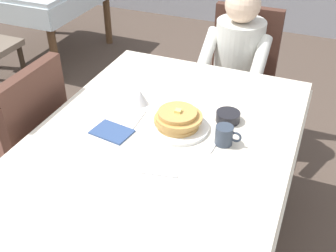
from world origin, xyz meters
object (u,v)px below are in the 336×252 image
breakfast_stack (178,119)px  syrup_pitcher (140,97)px  spoon_near_edge (158,174)px  chair_left_side (26,137)px  chair_diner (240,70)px  knife_right_of_plate (218,140)px  diner_person (236,60)px  plate_breakfast (178,127)px  fork_left_of_plate (138,121)px  bowl_butter (228,117)px  dining_table_main (161,154)px  cup_coffee (225,135)px

breakfast_stack → syrup_pitcher: size_ratio=2.69×
breakfast_stack → syrup_pitcher: (-0.24, 0.12, -0.01)m
spoon_near_edge → chair_left_side: bearing=154.4°
chair_diner → syrup_pitcher: size_ratio=11.62×
chair_diner → knife_right_of_plate: chair_diner is taller
diner_person → spoon_near_edge: 1.24m
plate_breakfast → breakfast_stack: breakfast_stack is taller
fork_left_of_plate → spoon_near_edge: 0.38m
chair_left_side → knife_right_of_plate: 1.03m
chair_diner → bowl_butter: bearing=99.2°
chair_left_side → syrup_pitcher: bearing=-69.0°
bowl_butter → diner_person: bearing=101.0°
syrup_pitcher → dining_table_main: bearing=-47.0°
bowl_butter → cup_coffee: bearing=-79.8°
diner_person → bowl_butter: size_ratio=10.18×
chair_diner → breakfast_stack: bearing=87.8°
plate_breakfast → spoon_near_edge: bearing=-82.6°
bowl_butter → knife_right_of_plate: 0.16m
dining_table_main → knife_right_of_plate: size_ratio=7.62×
chair_diner → diner_person: bearing=90.0°
chair_left_side → bowl_butter: 1.05m
knife_right_of_plate → breakfast_stack: bearing=87.2°
diner_person → chair_diner: bearing=-90.0°
cup_coffee → diner_person: bearing=100.8°
chair_left_side → cup_coffee: size_ratio=8.23×
fork_left_of_plate → spoon_near_edge: (0.23, -0.30, 0.00)m
fork_left_of_plate → knife_right_of_plate: bearing=-92.9°
bowl_butter → chair_left_side: bearing=-166.7°
syrup_pitcher → knife_right_of_plate: syrup_pitcher is taller
breakfast_stack → knife_right_of_plate: 0.20m
chair_diner → spoon_near_edge: size_ratio=6.20×
plate_breakfast → cup_coffee: size_ratio=2.48×
breakfast_stack → fork_left_of_plate: size_ratio=1.20×
syrup_pitcher → fork_left_of_plate: syrup_pitcher is taller
plate_breakfast → bowl_butter: size_ratio=2.55×
dining_table_main → spoon_near_edge: bearing=-69.7°
chair_diner → fork_left_of_plate: size_ratio=5.17×
dining_table_main → plate_breakfast: plate_breakfast is taller
diner_person → fork_left_of_plate: bearing=76.3°
diner_person → plate_breakfast: (-0.04, -0.92, 0.08)m
plate_breakfast → syrup_pitcher: size_ratio=3.50×
syrup_pitcher → spoon_near_edge: (0.28, -0.44, -0.04)m
chair_left_side → fork_left_of_plate: chair_left_side is taller
chair_left_side → plate_breakfast: size_ratio=3.32×
plate_breakfast → spoon_near_edge: 0.32m
plate_breakfast → bowl_butter: bearing=36.5°
diner_person → breakfast_stack: diner_person is taller
plate_breakfast → bowl_butter: (0.19, 0.14, 0.01)m
bowl_butter → fork_left_of_plate: bowl_butter is taller
diner_person → plate_breakfast: diner_person is taller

